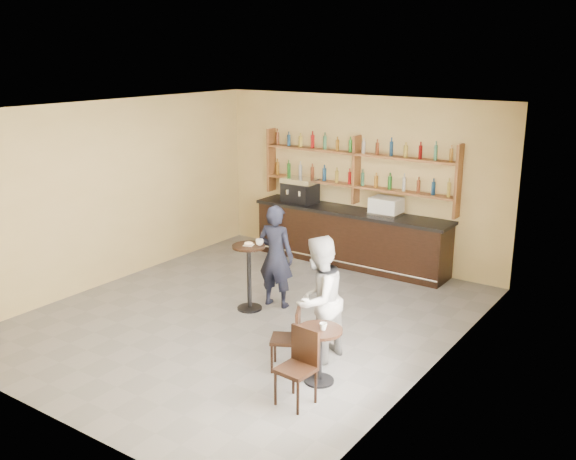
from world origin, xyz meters
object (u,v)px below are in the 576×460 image
Objects in this scene: pastry_case at (386,207)px; man_main at (276,256)px; chair_west at (285,338)px; espresso_machine at (300,190)px; pedestal_table at (249,277)px; bar_counter at (350,237)px; cafe_table at (319,355)px; patron_second at (318,300)px; chair_south at (296,369)px.

man_main is at bearing -105.78° from pastry_case.
pastry_case is 0.66× the size of chair_west.
chair_west is at bearing -51.23° from espresso_machine.
pedestal_table is at bearing -108.57° from pastry_case.
bar_counter is 5.53× the size of cafe_table.
pedestal_table is 0.62× the size of patron_second.
chair_south is (1.27, -4.84, -0.79)m from pastry_case.
espresso_machine is (-1.17, 0.00, 0.78)m from bar_counter.
man_main is 1.85× the size of chair_south.
cafe_table is (3.12, -4.24, -0.96)m from espresso_machine.
chair_west is 0.49× the size of patron_second.
bar_counter is 1.01m from pastry_case.
bar_counter reaches higher than cafe_table.
pastry_case is 0.62× the size of chair_south.
chair_west is (1.61, -1.30, -0.11)m from pedestal_table.
cafe_table is 0.61m from chair_south.
patron_second is at bearing -77.38° from pastry_case.
espresso_machine is 2.84m from man_main.
chair_west is 0.89m from chair_south.
espresso_machine is at bearing 127.94° from chair_south.
man_main is 1.99m from patron_second.
bar_counter is at bearing -96.23° from man_main.
chair_south is (0.60, -0.65, 0.03)m from chair_west.
cafe_table is (1.95, -4.24, -0.18)m from bar_counter.
man_main reaches higher than pedestal_table.
bar_counter is 2.90m from pedestal_table.
cafe_table is at bearing -32.11° from pedestal_table.
espresso_machine is at bearing -141.26° from patron_second.
pastry_case is (0.73, 0.00, 0.70)m from bar_counter.
chair_west is at bearing -39.06° from pedestal_table.
pastry_case is 0.52× the size of pedestal_table.
chair_south is at bearing -67.57° from bar_counter.
pastry_case is at bearing 72.08° from pedestal_table.
pastry_case is 0.33× the size of patron_second.
chair_west is at bearing 137.45° from chair_south.
man_main is (1.22, -2.52, -0.48)m from espresso_machine.
pastry_case is (1.90, 0.00, -0.07)m from espresso_machine.
cafe_table is 0.42× the size of patron_second.
chair_west is (-0.55, 0.05, 0.06)m from cafe_table.
man_main is at bearing -125.96° from patron_second.
chair_west is at bearing -71.55° from bar_counter.
patron_second is (-0.34, 0.50, 0.50)m from cafe_table.
cafe_table is at bearing -46.41° from espresso_machine.
man_main reaches higher than bar_counter.
pastry_case is at bearing 7.28° from espresso_machine.
espresso_machine is at bearing 126.31° from cafe_table.
patron_second is at bearing -66.72° from bar_counter.
bar_counter is 2.53m from man_main.
man_main is at bearing -56.92° from espresso_machine.
pedestal_table is (-0.93, -2.89, -0.71)m from pastry_case.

